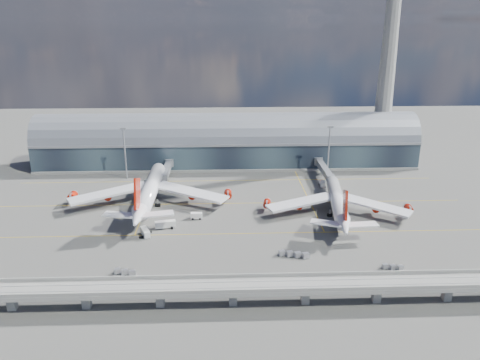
{
  "coord_description": "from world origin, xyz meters",
  "views": [
    {
      "loc": [
        -2.29,
        -166.16,
        74.81
      ],
      "look_at": [
        4.37,
        10.0,
        14.0
      ],
      "focal_mm": 35.0,
      "sensor_mm": 36.0,
      "label": 1
    }
  ],
  "objects_px": {
    "control_tower": "(388,66)",
    "floodlight_mast_left": "(125,152)",
    "service_truck_3": "(339,208)",
    "cargo_train_2": "(294,254)",
    "service_truck_5": "(150,183)",
    "airliner_left": "(150,191)",
    "service_truck_2": "(165,224)",
    "service_truck_4": "(322,184)",
    "airliner_right": "(337,203)",
    "service_truck_0": "(145,232)",
    "cargo_train_0": "(125,272)",
    "service_truck_1": "(196,216)",
    "floodlight_mast_right": "(329,150)",
    "cargo_train_1": "(393,267)"
  },
  "relations": [
    {
      "from": "service_truck_2",
      "to": "cargo_train_0",
      "type": "xyz_separation_m",
      "value": [
        -8.65,
        -33.92,
        -0.6
      ]
    },
    {
      "from": "floodlight_mast_right",
      "to": "cargo_train_1",
      "type": "xyz_separation_m",
      "value": [
        0.77,
        -92.83,
        -12.85
      ]
    },
    {
      "from": "floodlight_mast_right",
      "to": "cargo_train_1",
      "type": "distance_m",
      "value": 93.72
    },
    {
      "from": "floodlight_mast_left",
      "to": "airliner_right",
      "type": "distance_m",
      "value": 105.67
    },
    {
      "from": "service_truck_1",
      "to": "cargo_train_2",
      "type": "distance_m",
      "value": 46.94
    },
    {
      "from": "service_truck_1",
      "to": "service_truck_2",
      "type": "bearing_deg",
      "value": 125.6
    },
    {
      "from": "service_truck_3",
      "to": "service_truck_5",
      "type": "xyz_separation_m",
      "value": [
        -82.12,
        34.11,
        -0.0
      ]
    },
    {
      "from": "cargo_train_0",
      "to": "service_truck_2",
      "type": "bearing_deg",
      "value": -30.09
    },
    {
      "from": "control_tower",
      "to": "airliner_right",
      "type": "height_order",
      "value": "control_tower"
    },
    {
      "from": "floodlight_mast_right",
      "to": "service_truck_1",
      "type": "xyz_separation_m",
      "value": [
        -63.1,
        -50.92,
        -12.34
      ]
    },
    {
      "from": "service_truck_2",
      "to": "service_truck_3",
      "type": "xyz_separation_m",
      "value": [
        69.55,
        14.21,
        -0.08
      ]
    },
    {
      "from": "floodlight_mast_right",
      "to": "service_truck_5",
      "type": "bearing_deg",
      "value": -173.05
    },
    {
      "from": "floodlight_mast_left",
      "to": "cargo_train_1",
      "type": "relative_size",
      "value": 3.75
    },
    {
      "from": "airliner_right",
      "to": "service_truck_5",
      "type": "bearing_deg",
      "value": 162.68
    },
    {
      "from": "floodlight_mast_right",
      "to": "service_truck_5",
      "type": "distance_m",
      "value": 88.47
    },
    {
      "from": "cargo_train_0",
      "to": "cargo_train_1",
      "type": "distance_m",
      "value": 83.82
    },
    {
      "from": "service_truck_0",
      "to": "service_truck_4",
      "type": "height_order",
      "value": "service_truck_4"
    },
    {
      "from": "airliner_left",
      "to": "service_truck_0",
      "type": "height_order",
      "value": "airliner_left"
    },
    {
      "from": "service_truck_0",
      "to": "service_truck_3",
      "type": "bearing_deg",
      "value": -7.91
    },
    {
      "from": "control_tower",
      "to": "service_truck_0",
      "type": "bearing_deg",
      "value": -141.1
    },
    {
      "from": "service_truck_0",
      "to": "service_truck_2",
      "type": "relative_size",
      "value": 0.85
    },
    {
      "from": "floodlight_mast_left",
      "to": "service_truck_3",
      "type": "distance_m",
      "value": 105.84
    },
    {
      "from": "service_truck_2",
      "to": "cargo_train_2",
      "type": "bearing_deg",
      "value": -129.91
    },
    {
      "from": "service_truck_4",
      "to": "service_truck_2",
      "type": "bearing_deg",
      "value": -144.01
    },
    {
      "from": "airliner_left",
      "to": "cargo_train_2",
      "type": "height_order",
      "value": "airliner_left"
    },
    {
      "from": "service_truck_4",
      "to": "cargo_train_1",
      "type": "xyz_separation_m",
      "value": [
        6.42,
        -77.4,
        -0.62
      ]
    },
    {
      "from": "airliner_left",
      "to": "service_truck_4",
      "type": "xyz_separation_m",
      "value": [
        77.71,
        20.13,
        -4.95
      ]
    },
    {
      "from": "floodlight_mast_left",
      "to": "service_truck_1",
      "type": "xyz_separation_m",
      "value": [
        36.9,
        -50.92,
        -12.34
      ]
    },
    {
      "from": "control_tower",
      "to": "floodlight_mast_left",
      "type": "height_order",
      "value": "control_tower"
    },
    {
      "from": "service_truck_2",
      "to": "cargo_train_1",
      "type": "relative_size",
      "value": 1.17
    },
    {
      "from": "service_truck_1",
      "to": "cargo_train_0",
      "type": "bearing_deg",
      "value": 154.84
    },
    {
      "from": "cargo_train_2",
      "to": "service_truck_5",
      "type": "bearing_deg",
      "value": 23.68
    },
    {
      "from": "floodlight_mast_right",
      "to": "service_truck_0",
      "type": "xyz_separation_m",
      "value": [
        -80.93,
        -65.54,
        -12.24
      ]
    },
    {
      "from": "service_truck_3",
      "to": "cargo_train_0",
      "type": "relative_size",
      "value": 0.75
    },
    {
      "from": "service_truck_4",
      "to": "cargo_train_2",
      "type": "xyz_separation_m",
      "value": [
        -23.57,
        -67.97,
        -0.5
      ]
    },
    {
      "from": "service_truck_5",
      "to": "service_truck_4",
      "type": "bearing_deg",
      "value": -62.82
    },
    {
      "from": "airliner_left",
      "to": "cargo_train_2",
      "type": "xyz_separation_m",
      "value": [
        54.14,
        -47.84,
        -5.45
      ]
    },
    {
      "from": "service_truck_0",
      "to": "service_truck_3",
      "type": "distance_m",
      "value": 78.88
    },
    {
      "from": "airliner_left",
      "to": "cargo_train_0",
      "type": "bearing_deg",
      "value": -89.66
    },
    {
      "from": "service_truck_1",
      "to": "service_truck_4",
      "type": "height_order",
      "value": "service_truck_4"
    },
    {
      "from": "control_tower",
      "to": "service_truck_4",
      "type": "distance_m",
      "value": 77.86
    },
    {
      "from": "floodlight_mast_left",
      "to": "service_truck_3",
      "type": "relative_size",
      "value": 4.55
    },
    {
      "from": "service_truck_3",
      "to": "floodlight_mast_right",
      "type": "bearing_deg",
      "value": 81.34
    },
    {
      "from": "control_tower",
      "to": "floodlight_mast_left",
      "type": "bearing_deg",
      "value": -168.28
    },
    {
      "from": "service_truck_1",
      "to": "service_truck_4",
      "type": "relative_size",
      "value": 0.9
    },
    {
      "from": "floodlight_mast_right",
      "to": "service_truck_4",
      "type": "relative_size",
      "value": 5.21
    },
    {
      "from": "airliner_right",
      "to": "service_truck_1",
      "type": "bearing_deg",
      "value": -169.71
    },
    {
      "from": "service_truck_1",
      "to": "service_truck_4",
      "type": "distance_m",
      "value": 67.53
    },
    {
      "from": "airliner_right",
      "to": "cargo_train_2",
      "type": "height_order",
      "value": "airliner_right"
    },
    {
      "from": "service_truck_2",
      "to": "service_truck_4",
      "type": "relative_size",
      "value": 1.63
    }
  ]
}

